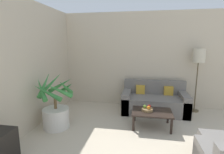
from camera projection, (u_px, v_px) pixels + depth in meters
name	position (u px, v px, depth m)	size (l,w,h in m)	color
wall_back	(169.00, 60.00, 4.92)	(7.60, 0.06, 2.70)	beige
potted_palm	(56.00, 110.00, 3.76)	(0.87, 0.88, 1.20)	beige
sofa_loveseat	(154.00, 102.00, 4.70)	(1.69, 0.86, 0.81)	slate
floor_lamp	(199.00, 59.00, 4.53)	(0.31, 0.31, 1.69)	brown
coffee_table	(152.00, 113.00, 3.81)	(0.85, 0.60, 0.36)	black
fruit_bowl	(147.00, 110.00, 3.83)	(0.24, 0.24, 0.05)	#997A4C
apple_red	(149.00, 106.00, 3.85)	(0.08, 0.08, 0.08)	red
apple_green	(145.00, 106.00, 3.85)	(0.07, 0.07, 0.07)	olive
orange_fruit	(149.00, 108.00, 3.77)	(0.07, 0.07, 0.07)	orange
ottoman	(220.00, 147.00, 2.77)	(0.55, 0.49, 0.37)	slate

